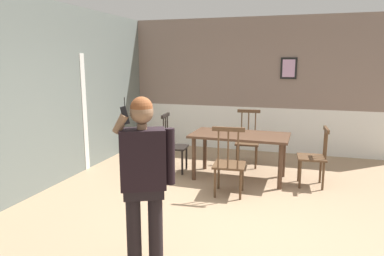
{
  "coord_description": "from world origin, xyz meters",
  "views": [
    {
      "loc": [
        0.89,
        -4.34,
        1.97
      ],
      "look_at": [
        -0.28,
        -0.6,
        1.22
      ],
      "focal_mm": 33.16,
      "sensor_mm": 36.0,
      "label": 1
    }
  ],
  "objects_px": {
    "dining_table": "(240,140)",
    "person_figure": "(144,172)",
    "chair_opposite_corner": "(247,140)",
    "chair_near_window": "(314,157)",
    "chair_at_table_head": "(173,145)",
    "chair_by_doorway": "(229,163)"
  },
  "relations": [
    {
      "from": "chair_at_table_head",
      "to": "person_figure",
      "type": "distance_m",
      "value": 3.03
    },
    {
      "from": "chair_opposite_corner",
      "to": "person_figure",
      "type": "relative_size",
      "value": 0.64
    },
    {
      "from": "dining_table",
      "to": "chair_by_doorway",
      "type": "distance_m",
      "value": 0.83
    },
    {
      "from": "dining_table",
      "to": "chair_near_window",
      "type": "bearing_deg",
      "value": -0.87
    },
    {
      "from": "dining_table",
      "to": "person_figure",
      "type": "height_order",
      "value": "person_figure"
    },
    {
      "from": "chair_at_table_head",
      "to": "chair_opposite_corner",
      "type": "relative_size",
      "value": 0.99
    },
    {
      "from": "dining_table",
      "to": "chair_by_doorway",
      "type": "xyz_separation_m",
      "value": [
        -0.01,
        -0.82,
        -0.18
      ]
    },
    {
      "from": "chair_near_window",
      "to": "chair_at_table_head",
      "type": "relative_size",
      "value": 0.91
    },
    {
      "from": "chair_near_window",
      "to": "chair_by_doorway",
      "type": "xyz_separation_m",
      "value": [
        -1.2,
        -0.8,
        0.02
      ]
    },
    {
      "from": "chair_near_window",
      "to": "chair_by_doorway",
      "type": "distance_m",
      "value": 1.44
    },
    {
      "from": "dining_table",
      "to": "chair_opposite_corner",
      "type": "distance_m",
      "value": 0.83
    },
    {
      "from": "chair_by_doorway",
      "to": "chair_at_table_head",
      "type": "relative_size",
      "value": 1.01
    },
    {
      "from": "person_figure",
      "to": "chair_at_table_head",
      "type": "bearing_deg",
      "value": -101.09
    },
    {
      "from": "dining_table",
      "to": "chair_by_doorway",
      "type": "relative_size",
      "value": 1.53
    },
    {
      "from": "chair_near_window",
      "to": "person_figure",
      "type": "height_order",
      "value": "person_figure"
    },
    {
      "from": "chair_by_doorway",
      "to": "chair_opposite_corner",
      "type": "distance_m",
      "value": 1.63
    },
    {
      "from": "chair_near_window",
      "to": "chair_opposite_corner",
      "type": "relative_size",
      "value": 0.9
    },
    {
      "from": "dining_table",
      "to": "chair_opposite_corner",
      "type": "bearing_deg",
      "value": 89.24
    },
    {
      "from": "dining_table",
      "to": "chair_near_window",
      "type": "height_order",
      "value": "chair_near_window"
    },
    {
      "from": "person_figure",
      "to": "chair_near_window",
      "type": "bearing_deg",
      "value": -145.48
    },
    {
      "from": "dining_table",
      "to": "chair_near_window",
      "type": "relative_size",
      "value": 1.7
    },
    {
      "from": "chair_near_window",
      "to": "chair_at_table_head",
      "type": "height_order",
      "value": "chair_at_table_head"
    }
  ]
}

